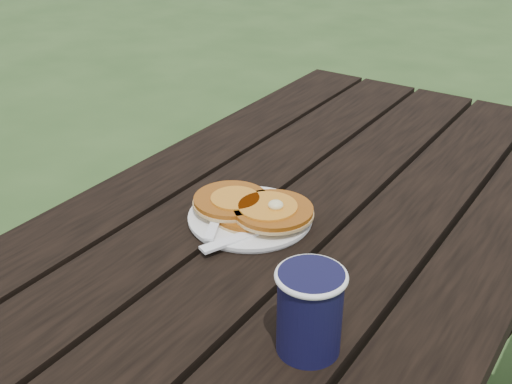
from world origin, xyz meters
The scene contains 5 objects.
plate centered at (-0.06, 0.10, 0.76)m, with size 0.20×0.20×0.01m, color white.
pancake_stack centered at (-0.06, 0.10, 0.77)m, with size 0.21×0.14×0.04m.
knife centered at (-0.03, 0.05, 0.76)m, with size 0.02×0.18×0.01m, color white.
fork centered at (-0.09, 0.04, 0.77)m, with size 0.03×0.16×0.01m, color white, non-canonical shape.
coffee_cup centered at (0.17, -0.12, 0.81)m, with size 0.09×0.09×0.11m.
Camera 1 is at (0.46, -0.68, 1.30)m, focal length 45.00 mm.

